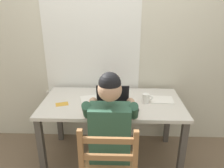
% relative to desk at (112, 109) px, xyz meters
% --- Properties ---
extents(ground_plane, '(8.00, 8.00, 0.00)m').
position_rel_desk_xyz_m(ground_plane, '(0.00, 0.00, -0.65)').
color(ground_plane, brown).
extents(back_wall, '(6.00, 0.08, 2.60)m').
position_rel_desk_xyz_m(back_wall, '(-0.01, 0.46, 0.65)').
color(back_wall, beige).
rests_on(back_wall, ground).
extents(desk, '(1.51, 0.77, 0.74)m').
position_rel_desk_xyz_m(desk, '(0.00, 0.00, 0.00)').
color(desk, beige).
rests_on(desk, ground).
extents(seated_person, '(0.50, 0.60, 1.25)m').
position_rel_desk_xyz_m(seated_person, '(0.00, -0.46, 0.04)').
color(seated_person, '#2D5642').
rests_on(seated_person, ground).
extents(laptop, '(0.33, 0.29, 0.23)m').
position_rel_desk_xyz_m(laptop, '(0.01, -0.19, 0.15)').
color(laptop, black).
rests_on(laptop, desk).
extents(computer_mouse, '(0.06, 0.10, 0.03)m').
position_rel_desk_xyz_m(computer_mouse, '(0.24, -0.21, 0.11)').
color(computer_mouse, black).
rests_on(computer_mouse, desk).
extents(coffee_mug_white, '(0.11, 0.07, 0.10)m').
position_rel_desk_xyz_m(coffee_mug_white, '(0.36, -0.02, 0.14)').
color(coffee_mug_white, white).
rests_on(coffee_mug_white, desk).
extents(coffee_mug_dark, '(0.11, 0.07, 0.09)m').
position_rel_desk_xyz_m(coffee_mug_dark, '(-0.12, 0.26, 0.14)').
color(coffee_mug_dark, '#2D384C').
rests_on(coffee_mug_dark, desk).
extents(book_stack_main, '(0.20, 0.14, 0.08)m').
position_rel_desk_xyz_m(book_stack_main, '(0.03, 0.15, 0.13)').
color(book_stack_main, '#38844C').
rests_on(book_stack_main, desk).
extents(paper_pile_near_laptop, '(0.26, 0.20, 0.01)m').
position_rel_desk_xyz_m(paper_pile_near_laptop, '(0.54, 0.05, 0.10)').
color(paper_pile_near_laptop, white).
rests_on(paper_pile_near_laptop, desk).
extents(paper_pile_back_corner, '(0.24, 0.23, 0.01)m').
position_rel_desk_xyz_m(paper_pile_back_corner, '(-0.25, 0.04, 0.09)').
color(paper_pile_back_corner, white).
rests_on(paper_pile_back_corner, desk).
extents(landscape_photo_print, '(0.15, 0.13, 0.00)m').
position_rel_desk_xyz_m(landscape_photo_print, '(-0.53, -0.09, 0.09)').
color(landscape_photo_print, gold).
rests_on(landscape_photo_print, desk).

